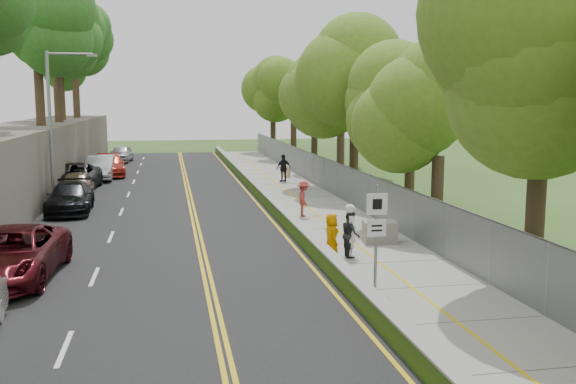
% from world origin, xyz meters
% --- Properties ---
extents(ground, '(140.00, 140.00, 0.00)m').
position_xyz_m(ground, '(0.00, 0.00, 0.00)').
color(ground, '#33511E').
rests_on(ground, ground).
extents(road, '(11.20, 66.00, 0.04)m').
position_xyz_m(road, '(-5.40, 15.00, 0.02)').
color(road, black).
rests_on(road, ground).
extents(sidewalk, '(4.20, 66.00, 0.05)m').
position_xyz_m(sidewalk, '(2.55, 15.00, 0.03)').
color(sidewalk, gray).
rests_on(sidewalk, ground).
extents(jersey_barrier, '(0.42, 66.00, 0.60)m').
position_xyz_m(jersey_barrier, '(0.25, 15.00, 0.30)').
color(jersey_barrier, '#60C517').
rests_on(jersey_barrier, ground).
extents(chainlink_fence, '(0.04, 66.00, 2.00)m').
position_xyz_m(chainlink_fence, '(4.65, 15.00, 1.00)').
color(chainlink_fence, slate).
rests_on(chainlink_fence, ground).
extents(trees_fenceside, '(7.00, 66.00, 14.00)m').
position_xyz_m(trees_fenceside, '(7.00, 15.00, 7.00)').
color(trees_fenceside, '#5B8323').
rests_on(trees_fenceside, ground).
extents(streetlight, '(2.52, 0.22, 8.00)m').
position_xyz_m(streetlight, '(-10.46, 14.00, 4.64)').
color(streetlight, gray).
rests_on(streetlight, ground).
extents(signpost, '(0.62, 0.09, 3.10)m').
position_xyz_m(signpost, '(1.05, -3.02, 1.96)').
color(signpost, gray).
rests_on(signpost, sidewalk).
extents(construction_barrel, '(0.51, 0.51, 0.84)m').
position_xyz_m(construction_barrel, '(3.52, 24.72, 0.47)').
color(construction_barrel, orange).
rests_on(construction_barrel, sidewalk).
extents(concrete_block, '(1.38, 1.11, 0.84)m').
position_xyz_m(concrete_block, '(3.20, 3.00, 0.47)').
color(concrete_block, slate).
rests_on(concrete_block, sidewalk).
extents(car_2, '(3.02, 5.93, 1.60)m').
position_xyz_m(car_2, '(-9.65, 0.09, 0.84)').
color(car_2, '#4C0E15').
rests_on(car_2, road).
extents(car_3, '(2.22, 5.12, 1.47)m').
position_xyz_m(car_3, '(-9.64, 12.32, 0.77)').
color(car_3, black).
rests_on(car_3, road).
extents(car_4, '(1.79, 4.22, 1.42)m').
position_xyz_m(car_4, '(-10.06, 17.81, 0.75)').
color(car_4, tan).
rests_on(car_4, road).
extents(car_5, '(1.77, 5.06, 1.67)m').
position_xyz_m(car_5, '(-9.50, 25.73, 0.87)').
color(car_5, silver).
rests_on(car_5, road).
extents(car_6, '(3.05, 6.14, 1.67)m').
position_xyz_m(car_6, '(-10.60, 20.28, 0.88)').
color(car_6, black).
rests_on(car_6, road).
extents(car_7, '(2.63, 5.48, 1.54)m').
position_xyz_m(car_7, '(-9.07, 27.78, 0.81)').
color(car_7, maroon).
rests_on(car_7, road).
extents(car_8, '(2.18, 4.56, 1.50)m').
position_xyz_m(car_8, '(-9.00, 38.49, 0.79)').
color(car_8, '#B4B5B9').
rests_on(car_8, road).
extents(painter_0, '(0.54, 0.79, 1.57)m').
position_xyz_m(painter_0, '(0.75, 1.00, 0.84)').
color(painter_0, '#C37200').
rests_on(painter_0, sidewalk).
extents(painter_1, '(0.56, 0.75, 1.89)m').
position_xyz_m(painter_1, '(1.45, 1.00, 0.99)').
color(painter_1, white).
rests_on(painter_1, sidewalk).
extents(painter_2, '(0.66, 0.82, 1.64)m').
position_xyz_m(painter_2, '(1.45, 1.00, 0.87)').
color(painter_2, black).
rests_on(painter_2, sidewalk).
extents(painter_3, '(0.71, 1.15, 1.71)m').
position_xyz_m(painter_3, '(1.45, 9.05, 0.91)').
color(painter_3, '#A1342E').
rests_on(painter_3, sidewalk).
extents(person_far, '(1.19, 0.81, 1.87)m').
position_xyz_m(person_far, '(2.80, 22.01, 0.98)').
color(person_far, black).
rests_on(person_far, sidewalk).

